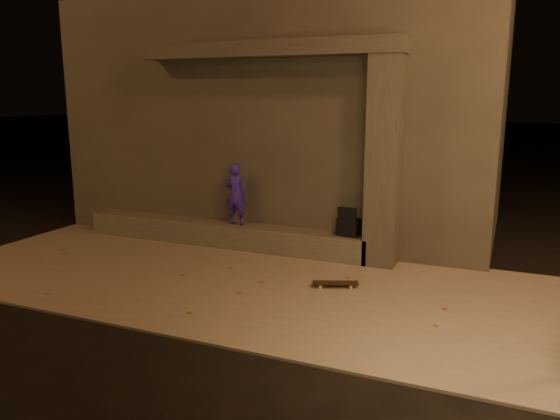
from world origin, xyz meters
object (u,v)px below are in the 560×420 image
at_px(skateboarder, 236,194).
at_px(backpack, 348,226).
at_px(skateboard, 335,283).
at_px(column, 384,163).

height_order(skateboarder, backpack, skateboarder).
distance_m(skateboarder, skateboard, 3.06).
bearing_deg(backpack, column, 6.05).
xyz_separation_m(backpack, skateboard, (0.23, -1.47, -0.57)).
relative_size(skateboarder, skateboard, 1.64).
distance_m(column, skateboarder, 2.96).
distance_m(backpack, skateboard, 1.60).
xyz_separation_m(column, skateboard, (-0.37, -1.47, -1.74)).
distance_m(skateboarder, backpack, 2.30).
xyz_separation_m(skateboarder, backpack, (2.26, -0.00, -0.41)).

